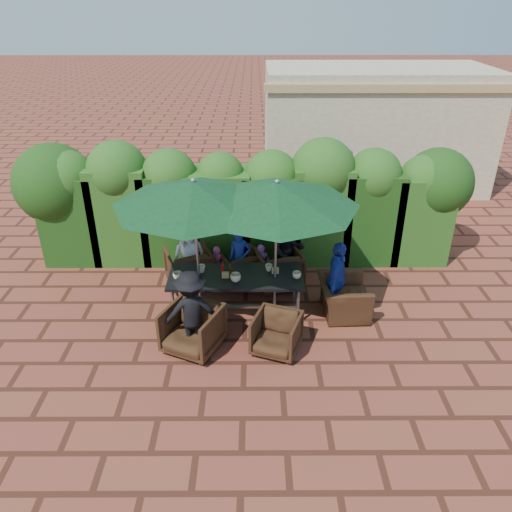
{
  "coord_description": "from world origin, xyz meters",
  "views": [
    {
      "loc": [
        0.16,
        -7.01,
        4.97
      ],
      "look_at": [
        0.19,
        0.4,
        1.03
      ],
      "focal_mm": 35.0,
      "sensor_mm": 36.0,
      "label": 1
    }
  ],
  "objects_px": {
    "umbrella_right": "(277,194)",
    "chair_far_mid": "(240,266)",
    "umbrella_left": "(194,193)",
    "chair_near_right": "(276,332)",
    "chair_far_left": "(188,265)",
    "dining_table": "(236,279)",
    "chair_end_right": "(344,292)",
    "chair_near_left": "(192,327)",
    "chair_far_right": "(278,267)"
  },
  "relations": [
    {
      "from": "chair_far_mid",
      "to": "dining_table",
      "type": "bearing_deg",
      "value": 64.28
    },
    {
      "from": "chair_far_left",
      "to": "chair_near_right",
      "type": "bearing_deg",
      "value": 108.42
    },
    {
      "from": "chair_far_mid",
      "to": "chair_far_right",
      "type": "distance_m",
      "value": 0.73
    },
    {
      "from": "dining_table",
      "to": "chair_near_left",
      "type": "xyz_separation_m",
      "value": [
        -0.65,
        -0.99,
        -0.27
      ]
    },
    {
      "from": "umbrella_left",
      "to": "chair_far_mid",
      "type": "bearing_deg",
      "value": 56.82
    },
    {
      "from": "dining_table",
      "to": "chair_far_right",
      "type": "bearing_deg",
      "value": 49.97
    },
    {
      "from": "chair_far_left",
      "to": "chair_far_mid",
      "type": "bearing_deg",
      "value": 163.27
    },
    {
      "from": "chair_near_left",
      "to": "chair_end_right",
      "type": "xyz_separation_m",
      "value": [
        2.49,
        0.99,
        0.01
      ]
    },
    {
      "from": "umbrella_left",
      "to": "chair_far_left",
      "type": "bearing_deg",
      "value": 107.76
    },
    {
      "from": "chair_far_mid",
      "to": "chair_end_right",
      "type": "distance_m",
      "value": 2.07
    },
    {
      "from": "umbrella_right",
      "to": "chair_near_right",
      "type": "distance_m",
      "value": 2.11
    },
    {
      "from": "chair_end_right",
      "to": "chair_far_left",
      "type": "bearing_deg",
      "value": 68.68
    },
    {
      "from": "chair_far_left",
      "to": "chair_far_mid",
      "type": "xyz_separation_m",
      "value": [
        0.97,
        0.05,
        -0.05
      ]
    },
    {
      "from": "umbrella_left",
      "to": "chair_far_mid",
      "type": "height_order",
      "value": "umbrella_left"
    },
    {
      "from": "chair_far_left",
      "to": "chair_far_right",
      "type": "relative_size",
      "value": 1.0
    },
    {
      "from": "chair_far_left",
      "to": "chair_far_right",
      "type": "height_order",
      "value": "chair_far_right"
    },
    {
      "from": "chair_near_right",
      "to": "chair_end_right",
      "type": "height_order",
      "value": "chair_end_right"
    },
    {
      "from": "dining_table",
      "to": "chair_far_right",
      "type": "height_order",
      "value": "chair_far_right"
    },
    {
      "from": "chair_far_mid",
      "to": "chair_far_right",
      "type": "height_order",
      "value": "chair_far_right"
    },
    {
      "from": "umbrella_left",
      "to": "chair_near_left",
      "type": "height_order",
      "value": "umbrella_left"
    },
    {
      "from": "umbrella_right",
      "to": "chair_far_mid",
      "type": "bearing_deg",
      "value": 120.13
    },
    {
      "from": "chair_far_right",
      "to": "chair_near_left",
      "type": "xyz_separation_m",
      "value": [
        -1.4,
        -1.89,
        0.0
      ]
    },
    {
      "from": "umbrella_left",
      "to": "chair_end_right",
      "type": "bearing_deg",
      "value": -0.16
    },
    {
      "from": "umbrella_right",
      "to": "chair_far_left",
      "type": "distance_m",
      "value": 2.61
    },
    {
      "from": "umbrella_right",
      "to": "chair_far_mid",
      "type": "relative_size",
      "value": 3.62
    },
    {
      "from": "umbrella_left",
      "to": "chair_far_mid",
      "type": "distance_m",
      "value": 2.21
    },
    {
      "from": "umbrella_left",
      "to": "chair_near_right",
      "type": "relative_size",
      "value": 3.69
    },
    {
      "from": "umbrella_right",
      "to": "umbrella_left",
      "type": "bearing_deg",
      "value": 177.54
    },
    {
      "from": "dining_table",
      "to": "chair_far_mid",
      "type": "relative_size",
      "value": 3.14
    },
    {
      "from": "umbrella_left",
      "to": "chair_end_right",
      "type": "height_order",
      "value": "umbrella_left"
    },
    {
      "from": "dining_table",
      "to": "chair_end_right",
      "type": "xyz_separation_m",
      "value": [
        1.84,
        0.0,
        -0.26
      ]
    },
    {
      "from": "umbrella_left",
      "to": "chair_near_left",
      "type": "distance_m",
      "value": 2.06
    },
    {
      "from": "umbrella_left",
      "to": "chair_far_right",
      "type": "distance_m",
      "value": 2.44
    },
    {
      "from": "umbrella_left",
      "to": "chair_near_right",
      "type": "xyz_separation_m",
      "value": [
        1.27,
        -1.05,
        -1.86
      ]
    },
    {
      "from": "umbrella_right",
      "to": "chair_near_right",
      "type": "xyz_separation_m",
      "value": [
        -0.01,
        -1.0,
        -1.86
      ]
    },
    {
      "from": "chair_far_left",
      "to": "umbrella_right",
      "type": "bearing_deg",
      "value": 127.69
    },
    {
      "from": "umbrella_left",
      "to": "chair_end_right",
      "type": "relative_size",
      "value": 2.7
    },
    {
      "from": "umbrella_right",
      "to": "chair_far_left",
      "type": "relative_size",
      "value": 3.22
    },
    {
      "from": "umbrella_left",
      "to": "chair_end_right",
      "type": "xyz_separation_m",
      "value": [
        2.47,
        -0.01,
        -1.8
      ]
    },
    {
      "from": "chair_near_right",
      "to": "umbrella_left",
      "type": "bearing_deg",
      "value": 160.23
    },
    {
      "from": "chair_far_right",
      "to": "chair_end_right",
      "type": "height_order",
      "value": "chair_end_right"
    },
    {
      "from": "dining_table",
      "to": "chair_near_right",
      "type": "relative_size",
      "value": 3.24
    },
    {
      "from": "dining_table",
      "to": "chair_far_mid",
      "type": "height_order",
      "value": "dining_table"
    },
    {
      "from": "umbrella_left",
      "to": "umbrella_right",
      "type": "relative_size",
      "value": 0.99
    },
    {
      "from": "umbrella_right",
      "to": "chair_far_left",
      "type": "xyz_separation_m",
      "value": [
        -1.59,
        1.02,
        -1.81
      ]
    },
    {
      "from": "chair_far_left",
      "to": "chair_near_left",
      "type": "relative_size",
      "value": 0.99
    },
    {
      "from": "chair_far_mid",
      "to": "chair_end_right",
      "type": "xyz_separation_m",
      "value": [
        1.8,
        -1.02,
        0.06
      ]
    },
    {
      "from": "chair_end_right",
      "to": "chair_far_right",
      "type": "bearing_deg",
      "value": 48.23
    },
    {
      "from": "umbrella_right",
      "to": "chair_near_left",
      "type": "height_order",
      "value": "umbrella_right"
    },
    {
      "from": "chair_far_left",
      "to": "chair_near_left",
      "type": "distance_m",
      "value": 1.98
    }
  ]
}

